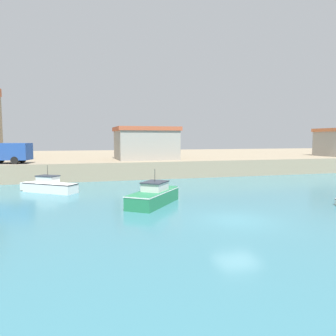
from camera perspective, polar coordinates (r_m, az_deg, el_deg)
The scene contains 6 objects.
ground_plane at distance 19.60m, azimuth 11.99°, elevation -8.85°, with size 200.00×200.00×0.00m, color teal.
quay_seawall at distance 57.18m, azimuth -7.03°, elevation 1.41°, with size 120.00×40.00×2.02m, color gray.
motorboat_white_2 at distance 30.62m, azimuth -20.05°, elevation -2.96°, with size 5.09×4.34×2.38m.
motorboat_green_4 at distance 23.57m, azimuth -2.36°, elevation -4.82°, with size 4.93×5.75×2.54m.
harbor_shed_near_wharf at distance 42.61m, azimuth -3.92°, elevation 4.35°, with size 7.81×6.71×4.16m.
truck_on_quay at distance 39.10m, azimuth -25.85°, elevation 2.48°, with size 4.67×3.05×2.20m.
Camera 1 is at (-9.04, -16.74, 4.71)m, focal length 35.00 mm.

